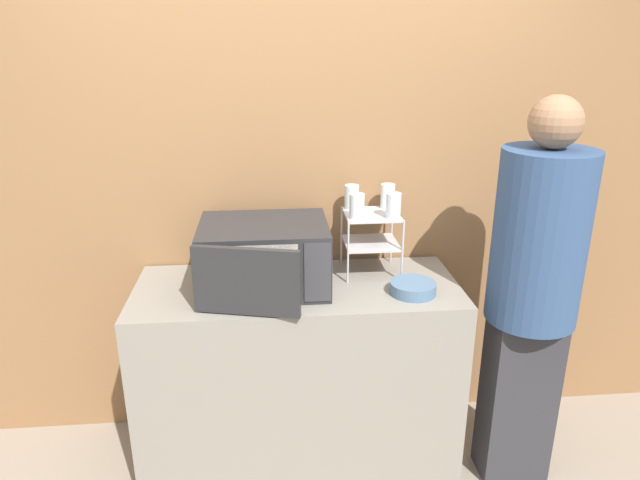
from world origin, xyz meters
The scene contains 10 objects.
wall_back centered at (0.00, 0.66, 1.30)m, with size 8.00×0.06×2.60m.
counter centered at (0.00, 0.31, 0.47)m, with size 1.50×0.62×0.93m.
microwave centered at (-0.15, 0.31, 1.08)m, with size 0.58×0.58×0.30m.
dish_rack centered at (0.36, 0.44, 1.15)m, with size 0.26×0.25×0.30m.
glass_front_left centered at (0.28, 0.37, 1.29)m, with size 0.07×0.07×0.12m.
glass_back_right centered at (0.45, 0.53, 1.29)m, with size 0.07×0.07×0.12m.
glass_front_right centered at (0.45, 0.36, 1.29)m, with size 0.07×0.07×0.12m.
glass_back_left centered at (0.28, 0.53, 1.29)m, with size 0.07×0.07×0.12m.
bowl centered at (0.51, 0.18, 0.96)m, with size 0.21×0.21×0.05m.
person centered at (1.02, 0.09, 1.01)m, with size 0.39×0.39×1.80m.
Camera 1 is at (-0.12, -2.09, 2.02)m, focal length 32.00 mm.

